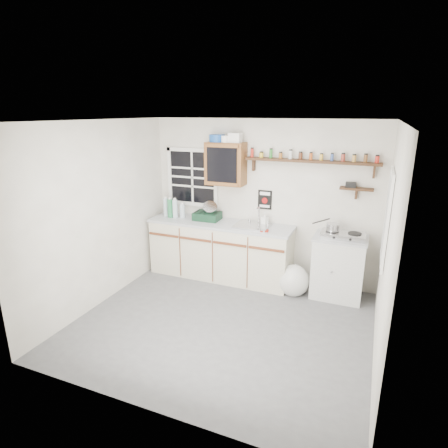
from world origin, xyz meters
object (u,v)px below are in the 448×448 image
Objects in this scene: dish_rack at (208,214)px; hotplate at (343,235)px; main_cabinet at (220,250)px; spice_shelf at (311,160)px; upper_cabinet at (226,164)px; right_cabinet at (338,267)px.

dish_rack reaches higher than hotplate.
main_cabinet is 0.61m from dish_rack.
spice_shelf reaches higher than hotplate.
hotplate is at bearing 0.17° from main_cabinet.
spice_shelf is at bearing 9.23° from main_cabinet.
dish_rack is at bearing -164.40° from upper_cabinet.
right_cabinet is at bearing -3.07° from dish_rack.
dish_rack is (-1.55, -0.15, -0.91)m from spice_shelf.
right_cabinet is 0.48× the size of spice_shelf.
hotplate reaches higher than right_cabinet.
spice_shelf is 4.53× the size of dish_rack.
spice_shelf is at bearing 3.46° from dish_rack.
spice_shelf is 1.80m from dish_rack.
upper_cabinet is 1.08× the size of hotplate.
upper_cabinet reaches higher than dish_rack.
dish_rack is (-2.07, 0.04, 0.56)m from right_cabinet.
upper_cabinet reaches higher than right_cabinet.
upper_cabinet is at bearing 174.98° from hotplate.
main_cabinet is 3.55× the size of upper_cabinet.
main_cabinet reaches higher than right_cabinet.
main_cabinet is 1.84m from right_cabinet.
upper_cabinet reaches higher than spice_shelf.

